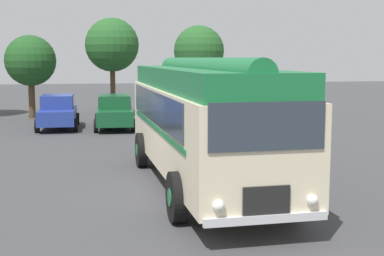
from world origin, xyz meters
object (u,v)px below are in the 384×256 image
Objects in this scene: vintage_bus at (202,117)px; car_near_left at (58,111)px; car_mid_right at (169,110)px; car_mid_left at (114,112)px.

car_near_left is at bearing 109.84° from vintage_bus.
car_mid_right is at bearing -2.20° from car_near_left.
vintage_bus is 12.62m from car_mid_left.
car_mid_right is at bearing 6.97° from car_mid_left.
vintage_bus reaches higher than car_mid_left.
car_mid_left is at bearing -173.03° from car_mid_right.
car_mid_left and car_mid_right have the same top height.
car_near_left is at bearing 168.63° from car_mid_left.
car_mid_left is (2.75, -0.55, 0.00)m from car_near_left.
car_near_left and car_mid_right have the same top height.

